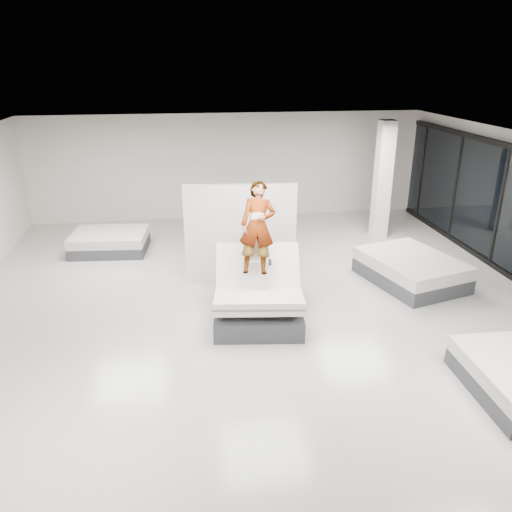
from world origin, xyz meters
The scene contains 8 objects.
room centered at (0.00, 0.00, 1.60)m, with size 14.00×14.04×3.20m.
hero_bed centered at (-0.09, 0.24, 0.42)m, with size 1.88×2.33×1.42m.
person centered at (-0.05, 0.58, 1.38)m, with size 0.66×0.43×1.82m, color slate.
remote centered at (0.12, 0.21, 1.15)m, with size 0.05×0.14×0.03m, color black.
divider_panel centered at (-0.21, 2.01, 1.11)m, with size 2.44×0.11×2.22m, color white.
flat_bed_right_far centered at (3.53, 1.35, 0.30)m, with size 2.16×2.54×0.60m.
flat_bed_left_far centered at (-3.37, 4.35, 0.26)m, with size 1.99×1.57×0.51m.
column centered at (4.00, 4.50, 1.60)m, with size 0.40×0.40×3.20m, color silver.
Camera 1 is at (-1.40, -8.27, 4.66)m, focal length 35.00 mm.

